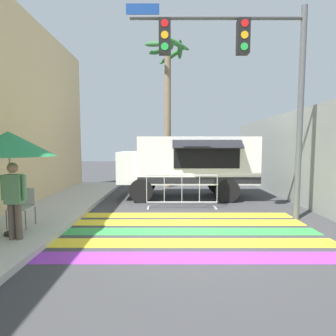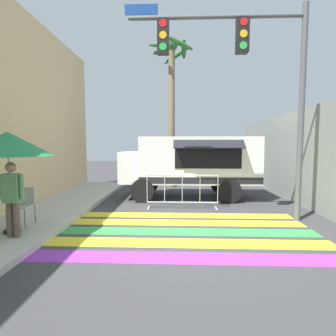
{
  "view_description": "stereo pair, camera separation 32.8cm",
  "coord_description": "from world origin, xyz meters",
  "px_view_note": "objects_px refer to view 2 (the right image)",
  "views": [
    {
      "loc": [
        -0.5,
        -6.14,
        2.1
      ],
      "look_at": [
        -0.52,
        2.84,
        1.35
      ],
      "focal_mm": 28.0,
      "sensor_mm": 36.0,
      "label": 1
    },
    {
      "loc": [
        -0.17,
        -6.14,
        2.1
      ],
      "look_at": [
        -0.52,
        2.84,
        1.35
      ],
      "focal_mm": 28.0,
      "sensor_mm": 36.0,
      "label": 2
    }
  ],
  "objects_px": {
    "food_truck": "(188,162)",
    "barricade_front": "(182,191)",
    "patio_umbrella": "(8,144)",
    "folding_chair": "(23,202)",
    "palm_tree": "(171,86)",
    "traffic_signal_pole": "(243,65)",
    "vendor_person": "(12,195)"
  },
  "relations": [
    {
      "from": "food_truck",
      "to": "palm_tree",
      "type": "height_order",
      "value": "palm_tree"
    },
    {
      "from": "vendor_person",
      "to": "barricade_front",
      "type": "distance_m",
      "value": 4.99
    },
    {
      "from": "patio_umbrella",
      "to": "folding_chair",
      "type": "xyz_separation_m",
      "value": [
        -0.12,
        0.65,
        -1.45
      ]
    },
    {
      "from": "folding_chair",
      "to": "barricade_front",
      "type": "height_order",
      "value": "barricade_front"
    },
    {
      "from": "food_truck",
      "to": "patio_umbrella",
      "type": "relative_size",
      "value": 2.34
    },
    {
      "from": "folding_chair",
      "to": "palm_tree",
      "type": "height_order",
      "value": "palm_tree"
    },
    {
      "from": "food_truck",
      "to": "barricade_front",
      "type": "relative_size",
      "value": 2.23
    },
    {
      "from": "palm_tree",
      "to": "traffic_signal_pole",
      "type": "bearing_deg",
      "value": -70.88
    },
    {
      "from": "vendor_person",
      "to": "barricade_front",
      "type": "height_order",
      "value": "vendor_person"
    },
    {
      "from": "patio_umbrella",
      "to": "palm_tree",
      "type": "bearing_deg",
      "value": 66.13
    },
    {
      "from": "traffic_signal_pole",
      "to": "patio_umbrella",
      "type": "distance_m",
      "value": 6.18
    },
    {
      "from": "traffic_signal_pole",
      "to": "vendor_person",
      "type": "relative_size",
      "value": 3.65
    },
    {
      "from": "traffic_signal_pole",
      "to": "barricade_front",
      "type": "distance_m",
      "value": 4.28
    },
    {
      "from": "traffic_signal_pole",
      "to": "barricade_front",
      "type": "xyz_separation_m",
      "value": [
        -1.61,
        1.33,
        -3.73
      ]
    },
    {
      "from": "food_truck",
      "to": "vendor_person",
      "type": "distance_m",
      "value": 6.52
    },
    {
      "from": "barricade_front",
      "to": "palm_tree",
      "type": "bearing_deg",
      "value": 95.9
    },
    {
      "from": "patio_umbrella",
      "to": "folding_chair",
      "type": "distance_m",
      "value": 1.59
    },
    {
      "from": "vendor_person",
      "to": "traffic_signal_pole",
      "type": "bearing_deg",
      "value": 16.83
    },
    {
      "from": "traffic_signal_pole",
      "to": "palm_tree",
      "type": "bearing_deg",
      "value": 109.12
    },
    {
      "from": "patio_umbrella",
      "to": "folding_chair",
      "type": "relative_size",
      "value": 2.49
    },
    {
      "from": "food_truck",
      "to": "vendor_person",
      "type": "height_order",
      "value": "food_truck"
    },
    {
      "from": "barricade_front",
      "to": "folding_chair",
      "type": "bearing_deg",
      "value": -149.45
    },
    {
      "from": "palm_tree",
      "to": "food_truck",
      "type": "bearing_deg",
      "value": -75.45
    },
    {
      "from": "patio_umbrella",
      "to": "vendor_person",
      "type": "xyz_separation_m",
      "value": [
        0.23,
        -0.3,
        -1.08
      ]
    },
    {
      "from": "food_truck",
      "to": "folding_chair",
      "type": "xyz_separation_m",
      "value": [
        -4.3,
        -4.23,
        -0.78
      ]
    },
    {
      "from": "patio_umbrella",
      "to": "vendor_person",
      "type": "bearing_deg",
      "value": -51.76
    },
    {
      "from": "traffic_signal_pole",
      "to": "folding_chair",
      "type": "bearing_deg",
      "value": -169.48
    },
    {
      "from": "food_truck",
      "to": "palm_tree",
      "type": "bearing_deg",
      "value": 104.55
    },
    {
      "from": "folding_chair",
      "to": "patio_umbrella",
      "type": "bearing_deg",
      "value": -99.7
    },
    {
      "from": "folding_chair",
      "to": "palm_tree",
      "type": "distance_m",
      "value": 9.1
    },
    {
      "from": "traffic_signal_pole",
      "to": "folding_chair",
      "type": "height_order",
      "value": "traffic_signal_pole"
    },
    {
      "from": "patio_umbrella",
      "to": "barricade_front",
      "type": "bearing_deg",
      "value": 37.73
    }
  ]
}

